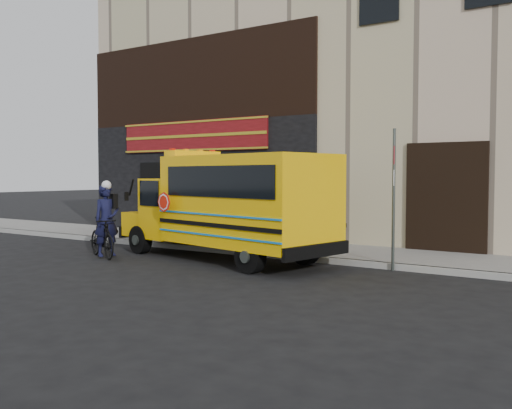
{
  "coord_description": "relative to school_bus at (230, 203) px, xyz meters",
  "views": [
    {
      "loc": [
        8.33,
        -10.44,
        2.26
      ],
      "look_at": [
        0.13,
        1.85,
        1.49
      ],
      "focal_mm": 40.0,
      "sensor_mm": 36.0,
      "label": 1
    }
  ],
  "objects": [
    {
      "name": "ground",
      "position": [
        0.48,
        -1.55,
        -1.51
      ],
      "size": [
        120.0,
        120.0,
        0.0
      ],
      "primitive_type": "plane",
      "color": "black",
      "rests_on": "ground"
    },
    {
      "name": "curb",
      "position": [
        0.48,
        1.05,
        -1.43
      ],
      "size": [
        40.0,
        0.2,
        0.15
      ],
      "primitive_type": "cube",
      "color": "#989792",
      "rests_on": "ground"
    },
    {
      "name": "sidewalk",
      "position": [
        0.48,
        2.55,
        -1.43
      ],
      "size": [
        40.0,
        3.0,
        0.15
      ],
      "primitive_type": "cube",
      "color": "#63625D",
      "rests_on": "ground"
    },
    {
      "name": "building",
      "position": [
        0.44,
        8.91,
        4.62
      ],
      "size": [
        20.0,
        10.7,
        12.0
      ],
      "color": "#C7B095",
      "rests_on": "sidewalk"
    },
    {
      "name": "school_bus",
      "position": [
        0.0,
        0.0,
        0.0
      ],
      "size": [
        7.2,
        3.57,
        2.92
      ],
      "color": "black",
      "rests_on": "ground"
    },
    {
      "name": "sign_pole",
      "position": [
        4.11,
        0.87,
        0.32
      ],
      "size": [
        0.12,
        0.28,
        3.34
      ],
      "color": "#434C46",
      "rests_on": "ground"
    },
    {
      "name": "bicycle",
      "position": [
        -3.25,
        -1.48,
        -0.95
      ],
      "size": [
        1.91,
        1.21,
        1.11
      ],
      "primitive_type": "imported",
      "rotation": [
        0.0,
        0.0,
        1.17
      ],
      "color": "black",
      "rests_on": "ground"
    },
    {
      "name": "cyclist",
      "position": [
        -3.12,
        -1.41,
        -0.54
      ],
      "size": [
        0.65,
        0.81,
        1.94
      ],
      "primitive_type": "imported",
      "rotation": [
        0.0,
        0.0,
        1.27
      ],
      "color": "black",
      "rests_on": "ground"
    }
  ]
}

